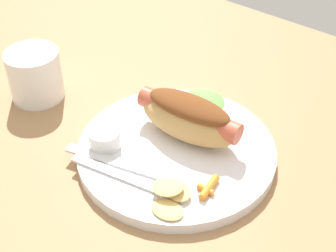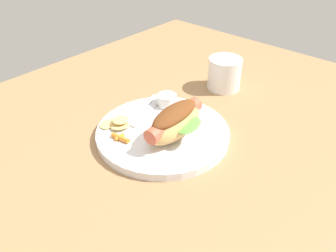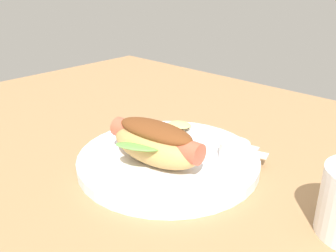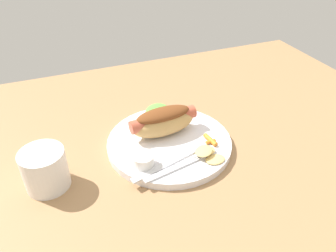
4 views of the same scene
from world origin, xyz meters
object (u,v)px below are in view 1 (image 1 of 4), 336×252
Objects in this scene: chips_pile at (171,196)px; carrot_garnish at (208,188)px; sauce_ramekin at (105,138)px; drinking_cup at (35,75)px; plate at (176,151)px; knife at (118,163)px; hot_dog at (189,116)px; fork at (119,175)px.

chips_pile reaches higher than carrot_garnish.
sauce_ramekin is at bearing -9.63° from chips_pile.
carrot_garnish is at bearing 177.71° from drinking_cup.
plate is 3.28× the size of drinking_cup.
plate is 1.76× the size of knife.
hot_dog is at bearing -130.64° from sauce_ramekin.
drinking_cup reaches higher than fork.
sauce_ramekin is at bearing 139.17° from fork.
drinking_cup is at bearing 5.74° from plate.
drinking_cup is (21.26, -4.66, 2.05)cm from knife.
chips_pile is at bearing 170.13° from drinking_cup.
fork is 0.96× the size of knife.
plate is at bearing -90.06° from hot_dog.
plate is at bearing -26.19° from carrot_garnish.
plate is 9.45cm from chips_pile.
knife is at bearing 167.65° from drinking_cup.
sauce_ramekin is (7.33, 8.54, -1.94)cm from hot_dog.
sauce_ramekin is 6.31cm from fork.
carrot_garnish reaches higher than plate.
drinking_cup is (17.46, -3.09, 0.98)cm from sauce_ramekin.
hot_dog is at bearing -167.61° from drinking_cup.
drinking_cup is (32.79, -1.31, 1.78)cm from carrot_garnish.
drinking_cup is at bearing 152.21° from knife.
plate is 6.17× the size of sauce_ramekin.
sauce_ramekin is 0.53× the size of drinking_cup.
drinking_cup is at bearing -9.87° from chips_pile.
drinking_cup reaches higher than knife.
carrot_garnish is at bearing -173.36° from sauce_ramekin.
knife is at bearing -3.83° from chips_pile.
knife is 21.86cm from drinking_cup.
carrot_garnish is 32.86cm from drinking_cup.
carrot_garnish is at bearing 0.76° from knife.
fork is at bearing 7.19° from chips_pile.
chips_pile is at bearing -67.67° from hot_dog.
hot_dog is 1.00× the size of knife.
knife is (3.75, 7.17, 0.98)cm from plate.
chips_pile is at bearing 56.70° from carrot_garnish.
sauce_ramekin is at bearing 36.57° from plate.
fork is 2.20cm from knife.
carrot_garnish reaches higher than fork.
hot_dog reaches higher than knife.
sauce_ramekin reaches higher than chips_pile.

